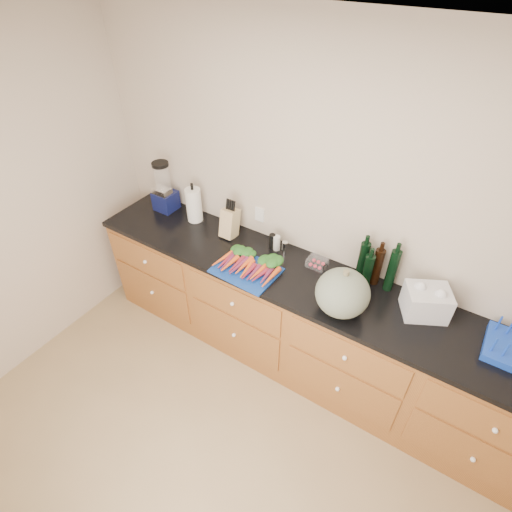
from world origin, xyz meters
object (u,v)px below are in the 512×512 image
Objects in this scene: squash at (342,293)px; paper_towel at (194,205)px; cutting_board at (246,270)px; tomato_box at (317,263)px; knife_block at (230,223)px; blender_appliance at (164,189)px; carrots at (249,264)px.

squash is 1.51m from paper_towel.
cutting_board is 0.53m from tomato_box.
paper_towel reaches higher than knife_block.
blender_appliance is 0.72m from knife_block.
cutting_board is 0.05m from carrots.
knife_block is at bearing -177.77° from tomato_box.
squash is 1.47× the size of knife_block.
squash is 1.83m from blender_appliance.
tomato_box is at bearing 135.05° from squash.
knife_block is at bearing 165.04° from squash.
knife_block reaches higher than carrots.
carrots is 1.03× the size of blender_appliance.
paper_towel is 0.38m from knife_block.
paper_towel reaches higher than tomato_box.
tomato_box is (0.41, 0.33, 0.03)m from cutting_board.
cutting_board is 1.55× the size of paper_towel.
tomato_box is (1.48, 0.01, -0.16)m from blender_appliance.
carrots reaches higher than cutting_board.
squash reaches higher than carrots.
carrots is 1.33× the size of squash.
blender_appliance reaches higher than knife_block.
blender_appliance reaches higher than squash.
squash reaches higher than paper_towel.
blender_appliance reaches higher than paper_towel.
carrots is at bearing 90.00° from cutting_board.
paper_towel reaches higher than cutting_board.
cutting_board is 0.48m from knife_block.
blender_appliance is (-1.07, 0.28, 0.16)m from carrots.
squash is at bearing -9.74° from blender_appliance.
cutting_board is at bearing -179.39° from squash.
cutting_board is at bearing -16.52° from blender_appliance.
cutting_board is 1.03× the size of blender_appliance.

